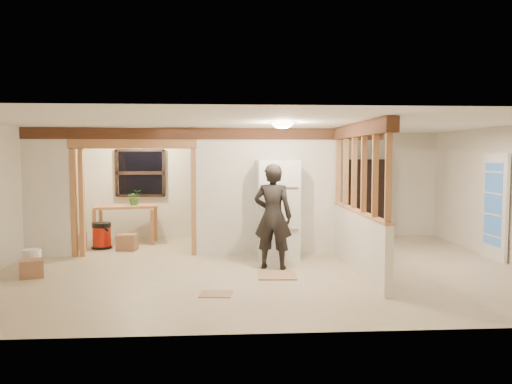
{
  "coord_description": "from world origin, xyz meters",
  "views": [
    {
      "loc": [
        -0.65,
        -8.6,
        1.96
      ],
      "look_at": [
        -0.07,
        0.4,
        1.3
      ],
      "focal_mm": 35.0,
      "sensor_mm": 36.0,
      "label": 1
    }
  ],
  "objects": [
    {
      "name": "header_beam_back",
      "position": [
        -1.0,
        1.2,
        2.38
      ],
      "size": [
        7.0,
        0.18,
        0.22
      ],
      "primitive_type": "cube",
      "color": "#542F1D",
      "rests_on": "ceiling"
    },
    {
      "name": "stud_partition",
      "position": [
        1.6,
        -0.4,
        1.66
      ],
      "size": [
        0.14,
        3.2,
        1.32
      ],
      "primitive_type": "cube",
      "color": "#BD7F4F",
      "rests_on": "pony_wall"
    },
    {
      "name": "partition_center",
      "position": [
        0.2,
        1.2,
        1.25
      ],
      "size": [
        2.8,
        0.12,
        2.5
      ],
      "primitive_type": "cube",
      "color": "white",
      "rests_on": "floor"
    },
    {
      "name": "french_door",
      "position": [
        4.42,
        0.4,
        1.0
      ],
      "size": [
        0.12,
        0.86,
        2.0
      ],
      "primitive_type": "cube",
      "color": "white",
      "rests_on": "floor"
    },
    {
      "name": "box_util_b",
      "position": [
        -3.76,
        2.02,
        0.16
      ],
      "size": [
        0.36,
        0.36,
        0.32
      ],
      "primitive_type": "cube",
      "rotation": [
        0.0,
        0.0,
        0.05
      ],
      "color": "#99694A",
      "rests_on": "floor"
    },
    {
      "name": "doorway_frame",
      "position": [
        -2.4,
        1.2,
        1.1
      ],
      "size": [
        2.46,
        0.14,
        2.2
      ],
      "primitive_type": "cube",
      "color": "#BD7F4F",
      "rests_on": "floor"
    },
    {
      "name": "refrigerator",
      "position": [
        0.36,
        0.77,
        0.94
      ],
      "size": [
        0.77,
        0.75,
        1.87
      ],
      "primitive_type": "cube",
      "color": "white",
      "rests_on": "floor"
    },
    {
      "name": "box_front",
      "position": [
        -3.75,
        -0.48,
        0.14
      ],
      "size": [
        0.44,
        0.4,
        0.29
      ],
      "primitive_type": "cube",
      "rotation": [
        0.0,
        0.0,
        0.36
      ],
      "color": "#99694A",
      "rests_on": "floor"
    },
    {
      "name": "wall_back",
      "position": [
        0.0,
        3.25,
        1.25
      ],
      "size": [
        9.0,
        0.01,
        2.5
      ],
      "primitive_type": "cube",
      "color": "silver",
      "rests_on": "floor"
    },
    {
      "name": "wall_front",
      "position": [
        0.0,
        -3.25,
        1.25
      ],
      "size": [
        9.0,
        0.01,
        2.5
      ],
      "primitive_type": "cube",
      "color": "silver",
      "rests_on": "floor"
    },
    {
      "name": "floor",
      "position": [
        0.0,
        0.0,
        -0.01
      ],
      "size": [
        9.0,
        6.5,
        0.01
      ],
      "primitive_type": "cube",
      "color": "#C4B092",
      "rests_on": "ground"
    },
    {
      "name": "hanging_bulb",
      "position": [
        -2.0,
        1.6,
        2.18
      ],
      "size": [
        0.07,
        0.07,
        0.07
      ],
      "primitive_type": "ellipsoid",
      "color": "#FFD88C",
      "rests_on": "ceiling"
    },
    {
      "name": "ceiling_dome_util",
      "position": [
        -2.5,
        2.3,
        2.48
      ],
      "size": [
        0.32,
        0.32,
        0.14
      ],
      "primitive_type": "ellipsoid",
      "color": "#FFEABF",
      "rests_on": "ceiling"
    },
    {
      "name": "header_beam_right",
      "position": [
        1.6,
        -0.4,
        2.38
      ],
      "size": [
        0.18,
        3.3,
        0.22
      ],
      "primitive_type": "cube",
      "color": "#542F1D",
      "rests_on": "ceiling"
    },
    {
      "name": "woman",
      "position": [
        0.19,
        -0.09,
        0.91
      ],
      "size": [
        0.76,
        0.6,
        1.83
      ],
      "primitive_type": "imported",
      "rotation": [
        0.0,
        0.0,
        2.86
      ],
      "color": "black",
      "rests_on": "floor"
    },
    {
      "name": "pony_wall",
      "position": [
        1.6,
        -0.4,
        0.5
      ],
      "size": [
        0.12,
        3.2,
        1.0
      ],
      "primitive_type": "cube",
      "color": "white",
      "rests_on": "floor"
    },
    {
      "name": "wall_right",
      "position": [
        4.5,
        0.0,
        1.25
      ],
      "size": [
        0.01,
        6.5,
        2.5
      ],
      "primitive_type": "cube",
      "color": "silver",
      "rests_on": "floor"
    },
    {
      "name": "shop_vac",
      "position": [
        -3.23,
        1.98,
        0.28
      ],
      "size": [
        0.54,
        0.54,
        0.56
      ],
      "primitive_type": "cylinder",
      "rotation": [
        0.0,
        0.0,
        0.32
      ],
      "color": "#921407",
      "rests_on": "floor"
    },
    {
      "name": "box_util_a",
      "position": [
        -2.66,
        1.79,
        0.17
      ],
      "size": [
        0.42,
        0.37,
        0.33
      ],
      "primitive_type": "cube",
      "rotation": [
        0.0,
        0.0,
        -0.1
      ],
      "color": "#99694A",
      "rests_on": "floor"
    },
    {
      "name": "potted_plant",
      "position": [
        -2.65,
        2.61,
        1.03
      ],
      "size": [
        0.39,
        0.36,
        0.34
      ],
      "primitive_type": "imported",
      "rotation": [
        0.0,
        0.0,
        0.39
      ],
      "color": "#315D27",
      "rests_on": "work_table"
    },
    {
      "name": "partition_left_stub",
      "position": [
        -4.05,
        1.2,
        1.25
      ],
      "size": [
        0.9,
        0.12,
        2.5
      ],
      "primitive_type": "cube",
      "color": "white",
      "rests_on": "floor"
    },
    {
      "name": "ceiling",
      "position": [
        0.0,
        0.0,
        2.5
      ],
      "size": [
        9.0,
        6.5,
        0.01
      ],
      "primitive_type": "cube",
      "color": "white"
    },
    {
      "name": "floor_panel_near",
      "position": [
        0.2,
        -0.64,
        0.01
      ],
      "size": [
        0.64,
        0.64,
        0.02
      ],
      "primitive_type": "cube",
      "rotation": [
        0.0,
        0.0,
        -0.06
      ],
      "color": "tan",
      "rests_on": "floor"
    },
    {
      "name": "floor_panel_far",
      "position": [
        -0.77,
        -1.66,
        0.01
      ],
      "size": [
        0.49,
        0.41,
        0.01
      ],
      "primitive_type": "cube",
      "rotation": [
        0.0,
        0.0,
        -0.11
      ],
      "color": "tan",
      "rests_on": "floor"
    },
    {
      "name": "work_table",
      "position": [
        -2.84,
        2.59,
        0.43
      ],
      "size": [
        1.47,
        0.94,
        0.85
      ],
      "primitive_type": "cube",
      "rotation": [
        0.0,
        0.0,
        0.21
      ],
      "color": "#BD7F4F",
      "rests_on": "floor"
    },
    {
      "name": "bucket",
      "position": [
        -3.89,
        -0.07,
        0.19
      ],
      "size": [
        0.32,
        0.32,
        0.38
      ],
      "primitive_type": "cylinder",
      "rotation": [
        0.0,
        0.0,
        -0.06
      ],
      "color": "silver",
      "rests_on": "floor"
    },
    {
      "name": "ceiling_dome_main",
      "position": [
        0.3,
        -0.5,
        2.48
      ],
      "size": [
        0.36,
        0.36,
        0.16
      ],
      "primitive_type": "ellipsoid",
      "color": "#FFEABF",
      "rests_on": "ceiling"
    },
    {
      "name": "window_back",
      "position": [
        -2.6,
        3.17,
        1.55
      ],
      "size": [
        1.12,
        0.1,
        1.1
      ],
      "primitive_type": "cube",
      "color": "black",
      "rests_on": "wall_back"
    },
    {
      "name": "bookshelf",
      "position": [
        2.81,
        3.02,
        0.93
      ],
      "size": [
        0.93,
        0.31,
        1.87
      ],
      "primitive_type": "cube",
      "color": "black",
      "rests_on": "floor"
    }
  ]
}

